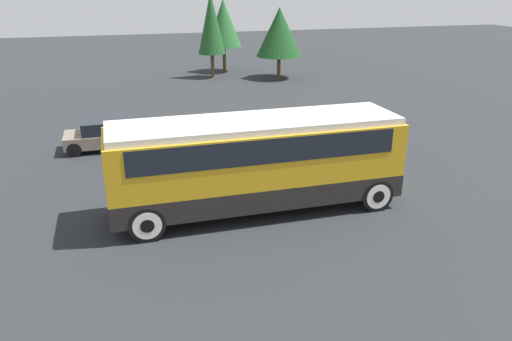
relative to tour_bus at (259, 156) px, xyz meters
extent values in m
plane|color=#26282B|center=(-0.10, 0.00, -1.89)|extent=(120.00, 120.00, 0.00)
cube|color=black|center=(-0.10, 0.00, -1.06)|extent=(9.45, 2.56, 0.74)
cube|color=gold|center=(-0.10, 0.00, 0.17)|extent=(9.45, 2.56, 1.72)
cube|color=black|center=(-0.10, 0.00, 0.59)|extent=(8.32, 2.60, 0.77)
cube|color=silver|center=(-0.10, 0.00, 1.14)|extent=(9.26, 2.35, 0.22)
cube|color=gold|center=(4.48, 0.00, -0.08)|extent=(0.36, 2.45, 1.96)
cylinder|color=black|center=(3.75, -1.17, -1.34)|extent=(1.10, 0.28, 1.10)
cylinder|color=silver|center=(3.75, -1.17, -1.34)|extent=(0.86, 0.30, 0.86)
cylinder|color=black|center=(3.75, -1.17, -1.34)|extent=(0.42, 0.32, 0.42)
cylinder|color=black|center=(3.75, 1.17, -1.34)|extent=(1.10, 0.28, 1.10)
cylinder|color=silver|center=(3.75, 1.17, -1.34)|extent=(0.86, 0.30, 0.86)
cylinder|color=black|center=(3.75, 1.17, -1.34)|extent=(0.42, 0.32, 0.42)
cylinder|color=black|center=(-3.78, -1.17, -1.34)|extent=(1.10, 0.28, 1.10)
cylinder|color=silver|center=(-3.78, -1.17, -1.34)|extent=(0.86, 0.30, 0.86)
cylinder|color=black|center=(-3.78, -1.17, -1.34)|extent=(0.42, 0.32, 0.42)
cylinder|color=black|center=(-3.78, 1.17, -1.34)|extent=(1.10, 0.28, 1.10)
cylinder|color=silver|center=(-3.78, 1.17, -1.34)|extent=(0.86, 0.30, 0.86)
cylinder|color=black|center=(-3.78, 1.17, -1.34)|extent=(0.42, 0.32, 0.42)
cube|color=black|center=(4.67, 5.17, -1.37)|extent=(4.78, 1.73, 0.58)
cube|color=black|center=(4.48, 5.17, -0.83)|extent=(2.49, 1.56, 0.50)
cylinder|color=black|center=(6.62, 4.39, -1.58)|extent=(0.63, 0.22, 0.63)
cylinder|color=black|center=(6.62, 4.39, -1.58)|extent=(0.24, 0.26, 0.24)
cylinder|color=black|center=(6.62, 5.95, -1.58)|extent=(0.63, 0.22, 0.63)
cylinder|color=black|center=(6.62, 5.95, -1.58)|extent=(0.24, 0.26, 0.24)
cylinder|color=black|center=(2.72, 4.39, -1.58)|extent=(0.63, 0.22, 0.63)
cylinder|color=black|center=(2.72, 4.39, -1.58)|extent=(0.24, 0.26, 0.24)
cylinder|color=black|center=(2.72, 5.95, -1.58)|extent=(0.63, 0.22, 0.63)
cylinder|color=black|center=(2.72, 5.95, -1.58)|extent=(0.24, 0.26, 0.24)
cube|color=#7A6B5B|center=(-4.66, 8.17, -1.38)|extent=(4.02, 1.73, 0.55)
cube|color=black|center=(-4.82, 8.17, -0.82)|extent=(2.09, 1.56, 0.57)
cylinder|color=black|center=(-3.09, 7.39, -1.58)|extent=(0.63, 0.22, 0.63)
cylinder|color=black|center=(-3.09, 7.39, -1.58)|extent=(0.24, 0.26, 0.24)
cylinder|color=black|center=(-3.09, 8.95, -1.58)|extent=(0.63, 0.22, 0.63)
cylinder|color=black|center=(-3.09, 8.95, -1.58)|extent=(0.24, 0.26, 0.24)
cylinder|color=black|center=(-6.23, 7.39, -1.58)|extent=(0.63, 0.22, 0.63)
cylinder|color=black|center=(-6.23, 7.39, -1.58)|extent=(0.24, 0.26, 0.24)
cylinder|color=black|center=(-6.23, 8.95, -1.58)|extent=(0.63, 0.22, 0.63)
cylinder|color=black|center=(-6.23, 8.95, -1.58)|extent=(0.24, 0.26, 0.24)
cube|color=navy|center=(-0.54, 4.93, -1.28)|extent=(4.39, 1.74, 0.69)
cube|color=black|center=(-0.72, 4.93, -0.64)|extent=(2.29, 1.57, 0.60)
cylinder|color=black|center=(1.17, 4.15, -1.54)|extent=(0.70, 0.22, 0.70)
cylinder|color=black|center=(1.17, 4.15, -1.54)|extent=(0.27, 0.26, 0.27)
cylinder|color=black|center=(1.17, 5.72, -1.54)|extent=(0.70, 0.22, 0.70)
cylinder|color=black|center=(1.17, 5.72, -1.54)|extent=(0.27, 0.26, 0.27)
cylinder|color=black|center=(-2.24, 4.15, -1.54)|extent=(0.70, 0.22, 0.70)
cylinder|color=black|center=(-2.24, 4.15, -1.54)|extent=(0.27, 0.26, 0.27)
cylinder|color=black|center=(-2.24, 5.72, -1.54)|extent=(0.70, 0.22, 0.70)
cylinder|color=black|center=(-2.24, 5.72, -1.54)|extent=(0.27, 0.26, 0.27)
cylinder|color=brown|center=(8.36, 22.70, -1.05)|extent=(0.28, 0.28, 1.69)
cone|color=#19471E|center=(8.36, 22.70, 1.62)|extent=(3.53, 3.53, 3.65)
cylinder|color=brown|center=(4.92, 26.82, -0.87)|extent=(0.28, 0.28, 2.05)
cone|color=#28602D|center=(4.92, 26.82, 2.05)|extent=(2.90, 2.90, 3.79)
cylinder|color=brown|center=(3.42, 24.40, -0.97)|extent=(0.28, 0.28, 1.85)
cone|color=#1E5123|center=(3.42, 24.40, 2.26)|extent=(2.11, 2.11, 4.61)
camera|label=1|loc=(-4.35, -14.65, 5.37)|focal=35.00mm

